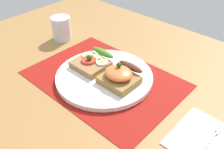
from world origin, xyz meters
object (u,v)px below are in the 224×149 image
object	(u,v)px
plate	(104,76)
sandwich_egg_tomato	(93,61)
drinking_glass	(61,28)
sandwich_salmon	(120,75)
fork	(209,140)
napkin	(205,139)

from	to	relation	value
plate	sandwich_egg_tomato	world-z (taller)	sandwich_egg_tomato
sandwich_egg_tomato	drinking_glass	xyz separation A→B (cm)	(-22.85, 6.23, 1.10)
sandwich_salmon	drinking_glass	distance (cm)	34.58
plate	fork	bearing A→B (deg)	-1.73
napkin	sandwich_salmon	bearing A→B (deg)	176.04
plate	fork	world-z (taller)	plate
plate	sandwich_egg_tomato	distance (cm)	6.10
napkin	plate	bearing A→B (deg)	178.01
fork	napkin	bearing A→B (deg)	-171.31
sandwich_egg_tomato	fork	size ratio (longest dim) A/B	0.70
drinking_glass	plate	bearing A→B (deg)	-14.68
sandwich_egg_tomato	napkin	xyz separation A→B (cm)	(37.05, -2.32, -2.78)
sandwich_salmon	napkin	size ratio (longest dim) A/B	0.67
sandwich_salmon	napkin	xyz separation A→B (cm)	(25.98, -1.80, -3.45)
sandwich_salmon	plate	bearing A→B (deg)	-172.64
sandwich_salmon	drinking_glass	xyz separation A→B (cm)	(-33.92, 6.75, 0.43)
plate	sandwich_egg_tomato	xyz separation A→B (cm)	(-5.60, 1.22, 2.09)
sandwich_salmon	napkin	bearing A→B (deg)	-3.96
sandwich_salmon	sandwich_egg_tomato	bearing A→B (deg)	177.32
sandwich_egg_tomato	drinking_glass	distance (cm)	23.71
sandwich_egg_tomato	drinking_glass	size ratio (longest dim) A/B	1.23
plate	drinking_glass	world-z (taller)	drinking_glass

